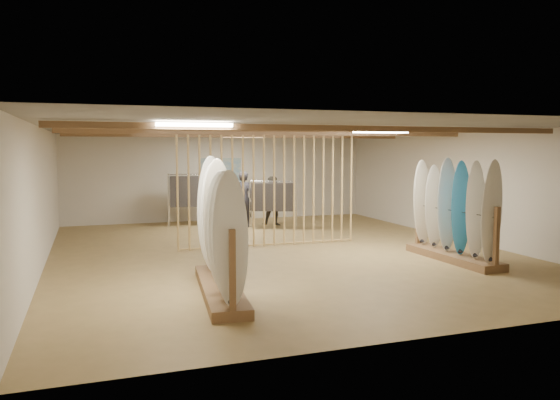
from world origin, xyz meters
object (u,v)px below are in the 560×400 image
object	(u,v)px
rack_left	(220,250)
clothing_rack_b	(273,197)
shopper_b	(274,198)
clothing_rack_a	(194,191)
rack_right	(453,227)
shopper_a	(244,195)

from	to	relation	value
rack_left	clothing_rack_b	distance (m)	7.35
rack_left	shopper_b	world-z (taller)	rack_left
rack_left	clothing_rack_a	xyz separation A→B (m)	(1.03, 8.00, 0.33)
rack_right	shopper_b	distance (m)	6.54
shopper_b	rack_left	bearing A→B (deg)	-90.81
rack_left	rack_right	size ratio (longest dim) A/B	1.17
rack_right	shopper_b	size ratio (longest dim) A/B	1.54
rack_left	rack_right	xyz separation A→B (m)	(5.27, 1.00, -0.01)
clothing_rack_b	shopper_a	distance (m)	0.98
rack_right	rack_left	bearing A→B (deg)	-170.51
clothing_rack_a	rack_left	bearing A→B (deg)	-85.44
clothing_rack_a	clothing_rack_b	bearing A→B (deg)	-20.99
rack_left	clothing_rack_b	bearing A→B (deg)	70.96
clothing_rack_a	clothing_rack_b	world-z (taller)	clothing_rack_a
rack_left	clothing_rack_a	distance (m)	8.08
clothing_rack_b	shopper_a	size ratio (longest dim) A/B	0.76
rack_left	shopper_a	distance (m)	7.67
rack_left	clothing_rack_b	world-z (taller)	rack_left
rack_right	shopper_a	xyz separation A→B (m)	(-2.86, 6.28, 0.24)
rack_right	clothing_rack_a	distance (m)	8.19
clothing_rack_a	shopper_a	size ratio (longest dim) A/B	0.85
clothing_rack_a	shopper_b	distance (m)	2.45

